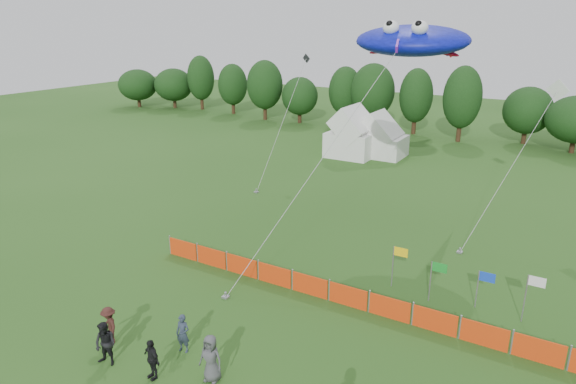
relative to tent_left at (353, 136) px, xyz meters
The scene contains 14 objects.
ground 33.35m from the tent_left, 75.45° to the right, with size 160.00×160.00×0.00m, color #234C16.
treeline 16.30m from the tent_left, 51.86° to the left, with size 104.57×8.78×8.36m.
tent_left is the anchor object (origin of this frame).
tent_right 2.74m from the tent_left, 29.64° to the left, with size 4.66×3.73×3.29m.
barrier_fence 28.12m from the tent_left, 66.34° to the right, with size 21.90×0.06×1.00m.
flag_row 27.78m from the tent_left, 56.00° to the right, with size 6.73×0.60×2.27m.
spectator_a 33.00m from the tent_left, 77.57° to the right, with size 0.59×0.39×1.61m, color #293345.
spectator_b 34.74m from the tent_left, 81.48° to the right, with size 0.87×0.68×1.79m, color black.
spectator_c 33.60m from the tent_left, 82.88° to the right, with size 1.05×0.60×1.63m, color #381A16.
spectator_d 34.79m from the tent_left, 78.03° to the right, with size 0.94×0.39×1.61m, color black.
spectator_e 34.27m from the tent_left, 74.49° to the right, with size 0.91×0.59×1.85m, color #47474B.
stingray_kite 19.90m from the tent_left, 55.25° to the right, with size 7.74×22.07×12.64m.
small_kite_white 21.03m from the tent_left, 35.36° to the right, with size 4.02×7.48×9.27m.
small_kite_dark 10.53m from the tent_left, 99.71° to the right, with size 0.79×8.14×9.96m.
Camera 1 is at (11.23, -12.80, 12.51)m, focal length 32.00 mm.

